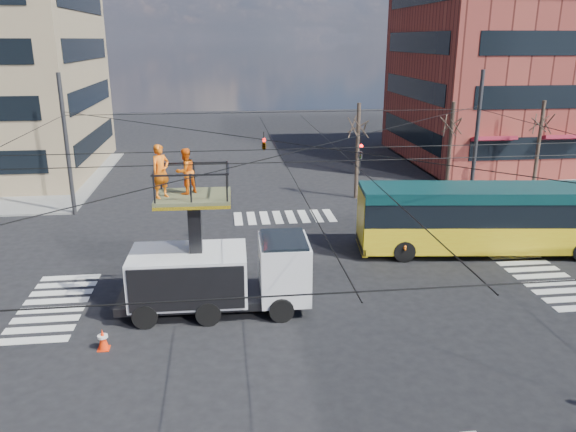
# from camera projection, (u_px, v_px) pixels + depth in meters

# --- Properties ---
(ground) EXTENTS (120.00, 120.00, 0.00)m
(ground) POSITION_uv_depth(u_px,v_px,m) (313.00, 292.00, 22.54)
(ground) COLOR black
(ground) RESTS_ON ground
(sidewalk_ne) EXTENTS (18.00, 18.00, 0.12)m
(sidewalk_ne) POSITION_uv_depth(u_px,v_px,m) (529.00, 165.00, 44.80)
(sidewalk_ne) COLOR slate
(sidewalk_ne) RESTS_ON ground
(crosswalks) EXTENTS (22.40, 22.40, 0.02)m
(crosswalks) POSITION_uv_depth(u_px,v_px,m) (313.00, 292.00, 22.54)
(crosswalks) COLOR silver
(crosswalks) RESTS_ON ground
(building_ne) EXTENTS (20.06, 16.06, 14.00)m
(building_ne) POSITION_uv_depth(u_px,v_px,m) (533.00, 74.00, 45.64)
(building_ne) COLOR maroon
(building_ne) RESTS_ON ground
(overhead_network) EXTENTS (24.24, 24.24, 8.00)m
(overhead_network) POSITION_uv_depth(u_px,v_px,m) (311.00, 186.00, 21.62)
(overhead_network) COLOR #2D2D30
(overhead_network) RESTS_ON ground
(tree_a) EXTENTS (2.00, 2.00, 6.00)m
(tree_a) POSITION_uv_depth(u_px,v_px,m) (358.00, 125.00, 34.50)
(tree_a) COLOR #382B21
(tree_a) RESTS_ON ground
(tree_b) EXTENTS (2.00, 2.00, 6.00)m
(tree_b) POSITION_uv_depth(u_px,v_px,m) (452.00, 124.00, 35.18)
(tree_b) COLOR #382B21
(tree_b) RESTS_ON ground
(tree_c) EXTENTS (2.00, 2.00, 6.00)m
(tree_c) POSITION_uv_depth(u_px,v_px,m) (542.00, 122.00, 35.87)
(tree_c) COLOR #382B21
(tree_c) RESTS_ON ground
(utility_truck) EXTENTS (7.05, 2.78, 6.33)m
(utility_truck) POSITION_uv_depth(u_px,v_px,m) (219.00, 259.00, 20.50)
(utility_truck) COLOR black
(utility_truck) RESTS_ON ground
(city_bus) EXTENTS (12.78, 4.03, 3.20)m
(city_bus) POSITION_uv_depth(u_px,v_px,m) (494.00, 218.00, 26.26)
(city_bus) COLOR gold
(city_bus) RESTS_ON ground
(traffic_cone) EXTENTS (0.36, 0.36, 0.72)m
(traffic_cone) POSITION_uv_depth(u_px,v_px,m) (103.00, 339.00, 18.29)
(traffic_cone) COLOR #FF310A
(traffic_cone) RESTS_ON ground
(worker_ground) EXTENTS (0.90, 1.24, 1.95)m
(worker_ground) POSITION_uv_depth(u_px,v_px,m) (182.00, 284.00, 20.93)
(worker_ground) COLOR orange
(worker_ground) RESTS_ON ground
(flagger) EXTENTS (0.94, 1.36, 1.93)m
(flagger) POSITION_uv_depth(u_px,v_px,m) (400.00, 239.00, 25.69)
(flagger) COLOR orange
(flagger) RESTS_ON ground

